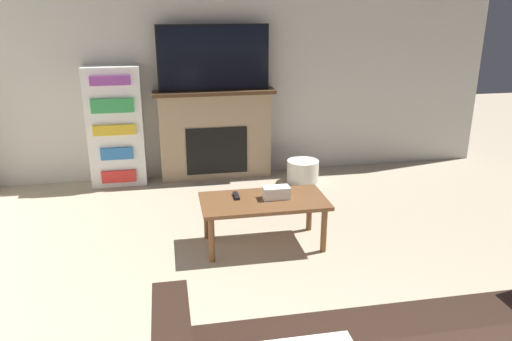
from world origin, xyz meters
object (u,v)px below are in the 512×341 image
coffee_table (264,205)px  storage_basket (303,171)px  tv (214,58)px  bookshelf (116,127)px  fireplace (215,134)px

coffee_table → storage_basket: bearing=62.6°
tv → storage_basket: size_ratio=3.40×
bookshelf → storage_basket: 2.13m
fireplace → tv: size_ratio=1.11×
tv → bookshelf: bearing=-179.9°
fireplace → storage_basket: size_ratio=3.79×
coffee_table → storage_basket: (0.74, 1.43, -0.23)m
fireplace → bookshelf: 1.10m
coffee_table → fireplace: bearing=96.5°
tv → storage_basket: tv is taller
storage_basket → fireplace: bearing=160.0°
fireplace → coffee_table: 1.80m
tv → coffee_table: (0.20, -1.76, -1.01)m
fireplace → tv: bearing=-90.0°
tv → bookshelf: size_ratio=0.93×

